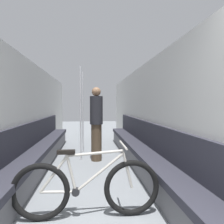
{
  "coord_description": "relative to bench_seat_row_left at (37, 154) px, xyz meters",
  "views": [
    {
      "loc": [
        -0.01,
        -0.59,
        1.33
      ],
      "look_at": [
        0.46,
        3.55,
        1.17
      ],
      "focal_mm": 32.0,
      "sensor_mm": 36.0,
      "label": 1
    }
  ],
  "objects": [
    {
      "name": "wall_right",
      "position": [
        2.4,
        0.01,
        0.82
      ],
      "size": [
        0.1,
        10.5,
        2.27
      ],
      "primitive_type": "cube",
      "color": "silver",
      "rests_on": "ground"
    },
    {
      "name": "bicycle",
      "position": [
        1.04,
        -1.92,
        0.04
      ],
      "size": [
        1.72,
        0.46,
        0.86
      ],
      "rotation": [
        0.0,
        0.0,
        -0.31
      ],
      "color": "black",
      "rests_on": "ground"
    },
    {
      "name": "grab_pole_far",
      "position": [
        0.86,
        0.62,
        0.78
      ],
      "size": [
        0.08,
        0.08,
        2.25
      ],
      "color": "gray",
      "rests_on": "ground"
    },
    {
      "name": "wall_left",
      "position": [
        -0.23,
        0.01,
        0.82
      ],
      "size": [
        0.1,
        10.5,
        2.27
      ],
      "primitive_type": "cube",
      "color": "silver",
      "rests_on": "ground"
    },
    {
      "name": "bench_seat_row_left",
      "position": [
        0.0,
        0.0,
        0.0
      ],
      "size": [
        0.43,
        5.88,
        0.96
      ],
      "color": "#5B5B60",
      "rests_on": "ground"
    },
    {
      "name": "grab_pole_near",
      "position": [
        0.89,
        1.42,
        0.78
      ],
      "size": [
        0.08,
        0.08,
        2.25
      ],
      "color": "gray",
      "rests_on": "ground"
    },
    {
      "name": "passenger_standing",
      "position": [
        1.23,
        0.46,
        0.58
      ],
      "size": [
        0.3,
        0.3,
        1.73
      ],
      "rotation": [
        0.0,
        0.0,
        -2.39
      ],
      "color": "#473828",
      "rests_on": "ground"
    },
    {
      "name": "bench_seat_row_right",
      "position": [
        2.16,
        0.0,
        0.0
      ],
      "size": [
        0.43,
        5.88,
        0.96
      ],
      "color": "#5B5B60",
      "rests_on": "ground"
    }
  ]
}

